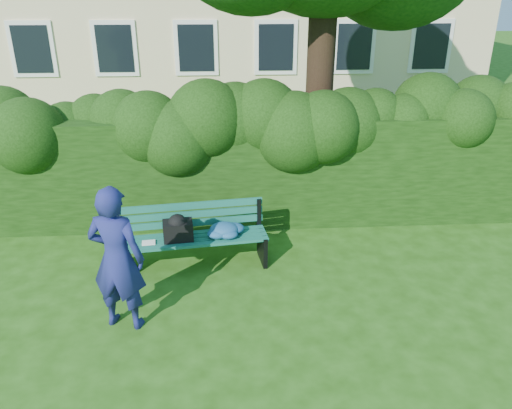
{
  "coord_description": "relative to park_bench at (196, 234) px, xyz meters",
  "views": [
    {
      "loc": [
        -0.4,
        -5.67,
        3.71
      ],
      "look_at": [
        0.0,
        0.6,
        0.95
      ],
      "focal_mm": 35.0,
      "sensor_mm": 36.0,
      "label": 1
    }
  ],
  "objects": [
    {
      "name": "park_bench",
      "position": [
        0.0,
        0.0,
        0.0
      ],
      "size": [
        2.17,
        0.81,
        0.89
      ],
      "rotation": [
        0.0,
        0.0,
        0.12
      ],
      "color": "#10534A",
      "rests_on": "ground"
    },
    {
      "name": "hedge",
      "position": [
        0.84,
        1.57,
        0.39
      ],
      "size": [
        10.0,
        1.0,
        1.8
      ],
      "color": "black",
      "rests_on": "ground"
    },
    {
      "name": "ground",
      "position": [
        0.84,
        -0.63,
        -0.51
      ],
      "size": [
        80.0,
        80.0,
        0.0
      ],
      "primitive_type": "plane",
      "color": "#234B0E",
      "rests_on": "ground"
    },
    {
      "name": "man_reading",
      "position": [
        -0.81,
        -1.31,
        0.38
      ],
      "size": [
        0.73,
        0.57,
        1.77
      ],
      "primitive_type": "imported",
      "rotation": [
        0.0,
        0.0,
        2.9
      ],
      "color": "navy",
      "rests_on": "ground"
    }
  ]
}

